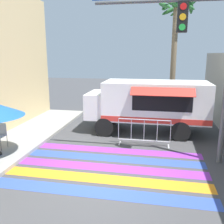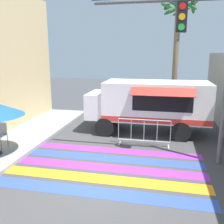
# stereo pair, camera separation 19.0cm
# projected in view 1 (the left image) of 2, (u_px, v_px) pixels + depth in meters

# --- Properties ---
(ground_plane) EXTENTS (60.00, 60.00, 0.00)m
(ground_plane) POSITION_uv_depth(u_px,v_px,m) (103.00, 178.00, 7.52)
(ground_plane) COLOR #424244
(crosswalk_painted) EXTENTS (6.40, 3.60, 0.01)m
(crosswalk_painted) POSITION_uv_depth(u_px,v_px,m) (108.00, 168.00, 8.18)
(crosswalk_painted) COLOR #334FB2
(crosswalk_painted) RESTS_ON ground_plane
(food_truck) EXTENTS (5.54, 2.62, 2.41)m
(food_truck) POSITION_uv_depth(u_px,v_px,m) (146.00, 102.00, 11.61)
(food_truck) COLOR white
(food_truck) RESTS_ON ground_plane
(traffic_signal_pole) EXTENTS (4.49, 0.29, 5.62)m
(traffic_signal_pole) POSITION_uv_depth(u_px,v_px,m) (200.00, 46.00, 7.88)
(traffic_signal_pole) COLOR #515456
(traffic_signal_pole) RESTS_ON ground_plane
(folding_chair) EXTENTS (0.43, 0.43, 0.95)m
(folding_chair) POSITION_uv_depth(u_px,v_px,m) (0.00, 133.00, 9.44)
(folding_chair) COLOR #4C4C51
(folding_chair) RESTS_ON sidewalk_left
(barricade_front) EXTENTS (2.11, 0.44, 1.10)m
(barricade_front) POSITION_uv_depth(u_px,v_px,m) (144.00, 132.00, 10.09)
(barricade_front) COLOR #B7BABF
(barricade_front) RESTS_ON ground_plane
(palm_tree) EXTENTS (2.29, 2.36, 6.76)m
(palm_tree) POSITION_uv_depth(u_px,v_px,m) (175.00, 31.00, 14.39)
(palm_tree) COLOR #7A664C
(palm_tree) RESTS_ON ground_plane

